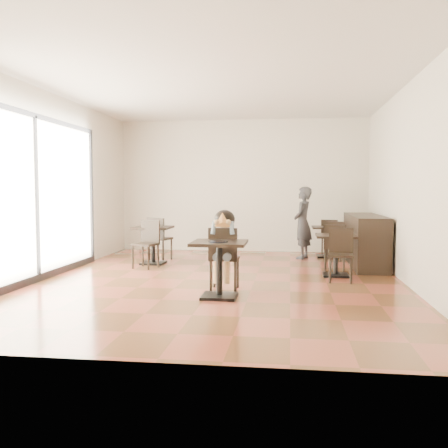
% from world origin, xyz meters
% --- Properties ---
extents(floor, '(6.00, 8.00, 0.01)m').
position_xyz_m(floor, '(0.00, 0.00, 0.00)').
color(floor, brown).
rests_on(floor, ground).
extents(ceiling, '(6.00, 8.00, 0.01)m').
position_xyz_m(ceiling, '(0.00, 0.00, 3.20)').
color(ceiling, silver).
rests_on(ceiling, floor).
extents(wall_back, '(6.00, 0.01, 3.20)m').
position_xyz_m(wall_back, '(0.00, 4.00, 1.60)').
color(wall_back, beige).
rests_on(wall_back, floor).
extents(wall_front, '(6.00, 0.01, 3.20)m').
position_xyz_m(wall_front, '(0.00, -4.00, 1.60)').
color(wall_front, beige).
rests_on(wall_front, floor).
extents(wall_left, '(0.01, 8.00, 3.20)m').
position_xyz_m(wall_left, '(-3.00, 0.00, 1.60)').
color(wall_left, beige).
rests_on(wall_left, floor).
extents(wall_right, '(0.01, 8.00, 3.20)m').
position_xyz_m(wall_right, '(3.00, 0.00, 1.60)').
color(wall_right, beige).
rests_on(wall_right, floor).
extents(storefront_window, '(0.04, 4.50, 2.60)m').
position_xyz_m(storefront_window, '(-2.97, -0.50, 1.40)').
color(storefront_window, white).
rests_on(storefront_window, floor).
extents(child_table, '(0.75, 0.75, 0.79)m').
position_xyz_m(child_table, '(0.19, -1.34, 0.40)').
color(child_table, black).
rests_on(child_table, floor).
extents(child_chair, '(0.43, 0.43, 0.95)m').
position_xyz_m(child_chair, '(0.19, -0.79, 0.48)').
color(child_chair, black).
rests_on(child_chair, floor).
extents(child, '(0.43, 0.60, 1.20)m').
position_xyz_m(child, '(0.19, -0.79, 0.60)').
color(child, slate).
rests_on(child, child_chair).
extents(plate, '(0.27, 0.27, 0.02)m').
position_xyz_m(plate, '(0.19, -1.44, 0.80)').
color(plate, black).
rests_on(plate, child_table).
extents(pizza_slice, '(0.28, 0.21, 0.06)m').
position_xyz_m(pizza_slice, '(0.19, -0.98, 1.04)').
color(pizza_slice, '#E0C46F').
rests_on(pizza_slice, child).
extents(adult_patron, '(0.51, 0.65, 1.57)m').
position_xyz_m(adult_patron, '(1.44, 2.82, 0.78)').
color(adult_patron, '#333337').
rests_on(adult_patron, floor).
extents(cafe_table_mid, '(0.75, 0.75, 0.72)m').
position_xyz_m(cafe_table_mid, '(1.96, 0.66, 0.36)').
color(cafe_table_mid, black).
rests_on(cafe_table_mid, floor).
extents(cafe_table_left, '(0.89, 0.89, 0.76)m').
position_xyz_m(cafe_table_left, '(-1.59, 1.63, 0.38)').
color(cafe_table_left, black).
rests_on(cafe_table_left, floor).
extents(cafe_table_back, '(0.79, 0.79, 0.68)m').
position_xyz_m(cafe_table_back, '(1.98, 3.12, 0.34)').
color(cafe_table_back, black).
rests_on(cafe_table_back, floor).
extents(chair_mid_a, '(0.43, 0.43, 0.87)m').
position_xyz_m(chair_mid_a, '(1.99, 1.21, 0.44)').
color(chair_mid_a, black).
rests_on(chair_mid_a, floor).
extents(chair_mid_b, '(0.43, 0.43, 0.87)m').
position_xyz_m(chair_mid_b, '(1.99, 0.11, 0.44)').
color(chair_mid_b, black).
rests_on(chair_mid_b, floor).
extents(chair_left_a, '(0.51, 0.51, 0.91)m').
position_xyz_m(chair_left_a, '(-1.59, 2.18, 0.46)').
color(chair_left_a, black).
rests_on(chair_left_a, floor).
extents(chair_left_b, '(0.51, 0.51, 0.91)m').
position_xyz_m(chair_left_b, '(-1.59, 1.08, 0.46)').
color(chair_left_b, black).
rests_on(chair_left_b, floor).
extents(chair_back_a, '(0.45, 0.45, 0.82)m').
position_xyz_m(chair_back_a, '(2.09, 3.50, 0.41)').
color(chair_back_a, black).
rests_on(chair_back_a, floor).
extents(chair_back_b, '(0.45, 0.45, 0.82)m').
position_xyz_m(chair_back_b, '(2.09, 2.57, 0.41)').
color(chair_back_b, black).
rests_on(chair_back_b, floor).
extents(service_counter, '(0.60, 2.40, 1.00)m').
position_xyz_m(service_counter, '(2.65, 2.00, 0.50)').
color(service_counter, black).
rests_on(service_counter, floor).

